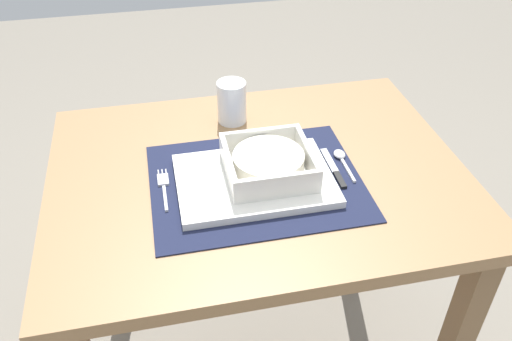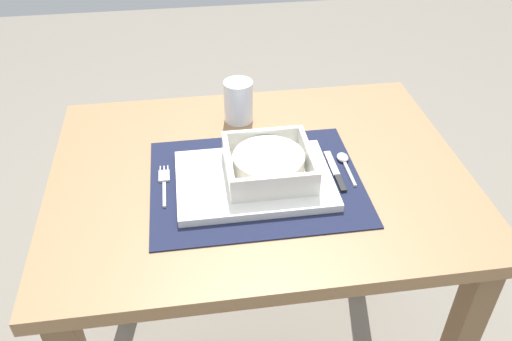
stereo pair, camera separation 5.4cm
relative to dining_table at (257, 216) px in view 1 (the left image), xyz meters
The scene contains 8 objects.
dining_table is the anchor object (origin of this frame).
placemat 0.14m from the dining_table, 106.46° to the right, with size 0.42×0.33×0.00m, color #191E38.
serving_plate 0.15m from the dining_table, 109.68° to the right, with size 0.31×0.22×0.02m, color white.
porridge_bowl 0.17m from the dining_table, 68.91° to the right, with size 0.17×0.17×0.05m.
fork 0.24m from the dining_table, behind, with size 0.02×0.13×0.00m.
spoon 0.23m from the dining_table, ahead, with size 0.02×0.11×0.01m.
butter_knife 0.21m from the dining_table, 15.18° to the right, with size 0.01×0.14×0.01m.
drinking_glass 0.26m from the dining_table, 95.07° to the left, with size 0.07×0.07×0.10m.
Camera 1 is at (-0.18, -0.85, 1.42)m, focal length 37.26 mm.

